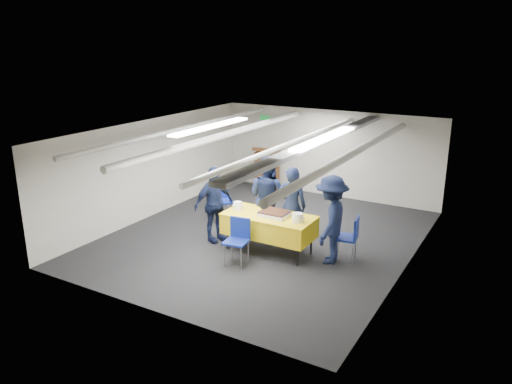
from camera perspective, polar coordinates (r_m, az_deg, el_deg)
ground at (r=10.70m, az=0.90°, el=-5.17°), size 7.00×7.00×0.00m
room_shell at (r=10.46m, az=2.48°, el=4.70°), size 6.00×7.00×2.30m
serving_table at (r=9.80m, az=1.49°, el=-3.81°), size 1.79×0.86×0.77m
sheet_cake at (r=9.68m, az=2.12°, el=-2.46°), size 0.57×0.44×0.10m
plate_stack_left at (r=9.99m, az=-2.10°, el=-1.64°), size 0.20×0.20×0.17m
plate_stack_right at (r=9.39m, az=4.80°, el=-2.95°), size 0.23×0.23×0.16m
podium at (r=13.78m, az=1.25°, el=2.64°), size 0.62×0.53×1.25m
chair_near at (r=9.35m, az=-2.06°, el=-5.06°), size 0.47×0.47×0.87m
chair_right at (r=9.60m, az=10.74°, el=-4.75°), size 0.48×0.48×0.87m
chair_left at (r=11.64m, az=-4.00°, el=-0.57°), size 0.59×0.59×0.87m
sailor_a at (r=10.09m, az=4.08°, el=-1.64°), size 0.70×0.58×1.65m
sailor_b at (r=10.41m, az=1.34°, el=-0.56°), size 0.98×0.83×1.80m
sailor_c at (r=10.29m, az=-4.83°, el=-1.40°), size 0.68×1.01×1.60m
sailor_d at (r=9.37m, az=8.56°, el=-3.15°), size 0.78×1.17×1.69m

